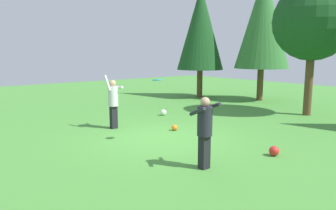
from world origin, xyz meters
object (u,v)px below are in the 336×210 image
Objects in this scene: ball_red at (274,151)px; ball_orange at (175,128)px; frisbee at (157,80)px; tree_far_left at (201,28)px; tree_center at (313,22)px; ball_white at (163,112)px; person_catcher at (205,127)px; tree_left at (263,20)px; person_thrower at (113,100)px.

ball_red reaches higher than ball_orange.
ball_red is 3.67m from ball_orange.
frisbee is 1.70× the size of ball_orange.
frisbee is 0.05× the size of tree_far_left.
tree_far_left is at bearing 128.41° from frisbee.
tree_center reaches higher than frisbee.
tree_far_left reaches higher than ball_white.
tree_left reaches higher than person_catcher.
tree_left is at bearing 93.77° from person_thrower.
person_thrower reaches higher than person_catcher.
person_catcher is 0.26× the size of tree_far_left.
frisbee is at bearing -51.59° from tree_far_left.
tree_left reaches higher than ball_white.
person_thrower is at bearing -162.44° from ball_red.
ball_orange is at bearing -30.31° from ball_white.
ball_white is (-0.75, 2.80, -0.88)m from person_thrower.
tree_center is (3.00, 7.57, 2.84)m from person_thrower.
tree_far_left is (-9.06, 6.29, 3.87)m from ball_red.
tree_far_left reaches higher than frisbee.
tree_center is at bearing -3.18° from tree_far_left.
frisbee is 1.37× the size of ball_white.
ball_orange is 0.03× the size of tree_left.
ball_white is at bearing -89.54° from tree_left.
person_catcher is at bearing -10.17° from frisbee.
ball_orange is 0.04× the size of tree_center.
tree_far_left is (-3.82, 7.94, 2.99)m from person_thrower.
tree_left is (-6.05, 7.97, 4.19)m from ball_red.
person_thrower is 0.29× the size of tree_far_left.
person_catcher is 6.40m from ball_white.
person_thrower reaches higher than ball_white.
tree_center is at bearing -67.42° from person_catcher.
ball_white is at bearing 149.69° from ball_orange.
person_thrower is 2.59m from frisbee.
tree_far_left is at bearing -150.78° from tree_left.
person_thrower is 7.38× the size of ball_white.
ball_red reaches higher than ball_white.
frisbee is 0.05× the size of tree_left.
ball_red is at bearing 16.52° from person_thrower.
person_thrower is at bearing -178.96° from frisbee.
ball_white is 0.04× the size of tree_far_left.
person_catcher is 8.62m from tree_center.
person_thrower reaches higher than ball_orange.
frisbee is at bearing -71.23° from tree_left.
tree_center is (3.75, 4.77, 3.73)m from ball_white.
ball_red is at bearing 3.48° from ball_orange.
frisbee reaches higher than ball_orange.
ball_red is (2.80, 1.61, -1.71)m from frisbee.
tree_far_left is 6.83m from tree_center.
tree_center reaches higher than person_thrower.
ball_orange is (-3.17, 1.80, -0.87)m from person_catcher.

